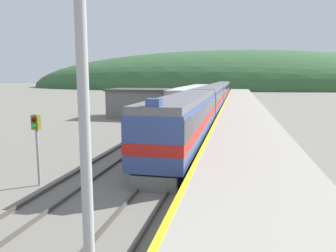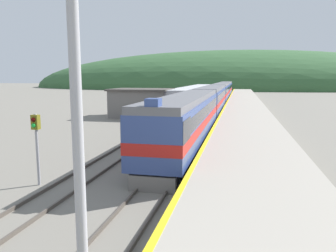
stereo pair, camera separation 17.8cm
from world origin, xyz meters
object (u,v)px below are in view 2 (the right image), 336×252
Objects in this scene: carriage_fourth at (225,89)px; signal_mast_main at (73,25)px; carriage_third at (221,92)px; express_train_lead_car at (187,119)px; siding_train at (193,96)px; signal_post_siding at (36,134)px; carriage_second at (212,99)px.

signal_mast_main is (1.13, -84.69, 4.00)m from carriage_fourth.
carriage_third is 63.13m from signal_mast_main.
express_train_lead_car is 0.59× the size of siding_train.
signal_mast_main is (1.13, -62.99, 4.00)m from carriage_third.
signal_post_siding is at bearing -118.95° from express_train_lead_car.
carriage_third is (0.00, 21.70, 0.00)m from carriage_second.
carriage_third is at bearing -90.00° from carriage_fourth.
signal_mast_main is at bearing -89.24° from carriage_fourth.
express_train_lead_car is 11.90m from signal_post_siding.
siding_train is 43.74m from signal_post_siding.
carriage_fourth is at bearing 85.66° from signal_post_siding.
carriage_second is at bearing 79.95° from signal_post_siding.
signal_post_siding is (-5.76, -32.49, 0.40)m from carriage_second.
signal_mast_main reaches higher than carriage_fourth.
express_train_lead_car is 43.78m from carriage_third.
carriage_second is 11.98m from siding_train.
express_train_lead_car is at bearing -82.82° from siding_train.
carriage_fourth is at bearing 82.57° from siding_train.
carriage_fourth is 32.45m from siding_train.
express_train_lead_car is 19.66m from signal_mast_main.
carriage_second is 5.84× the size of signal_post_siding.
carriage_second is at bearing -90.00° from carriage_third.
carriage_third is 1.00× the size of carriage_fourth.
express_train_lead_car is 1.01× the size of carriage_third.
signal_mast_main is (5.33, -52.52, 4.28)m from siding_train.
carriage_third reaches higher than siding_train.
carriage_second is 43.39m from carriage_fourth.
express_train_lead_car is at bearing 93.37° from signal_mast_main.
signal_post_siding is at bearing -96.06° from carriage_third.
express_train_lead_car is 2.36× the size of signal_mast_main.
carriage_second is 41.51m from signal_mast_main.
signal_mast_main is at bearing -84.21° from siding_train.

